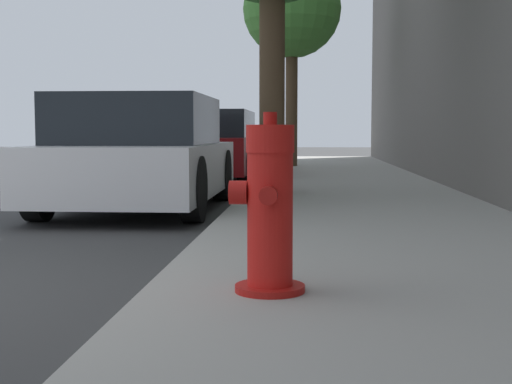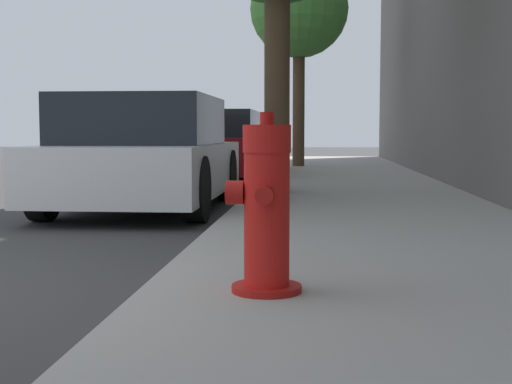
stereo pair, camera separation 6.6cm
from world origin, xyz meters
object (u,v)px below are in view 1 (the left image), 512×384
at_px(fire_hydrant, 269,211).
at_px(street_tree_far, 292,10).
at_px(parked_car_mid, 209,146).
at_px(parked_car_near, 141,155).

xyz_separation_m(fire_hydrant, street_tree_far, (-0.20, 13.40, 3.24)).
bearing_deg(fire_hydrant, street_tree_far, 90.87).
bearing_deg(street_tree_far, parked_car_mid, -116.55).
height_order(parked_car_near, parked_car_mid, parked_car_near).
height_order(fire_hydrant, parked_car_mid, parked_car_mid).
bearing_deg(parked_car_near, street_tree_far, 79.39).
xyz_separation_m(parked_car_mid, street_tree_far, (1.55, 3.09, 3.12)).
distance_m(parked_car_near, street_tree_far, 9.24).
xyz_separation_m(fire_hydrant, parked_car_mid, (-1.75, 10.31, 0.12)).
bearing_deg(fire_hydrant, parked_car_mid, 99.64).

